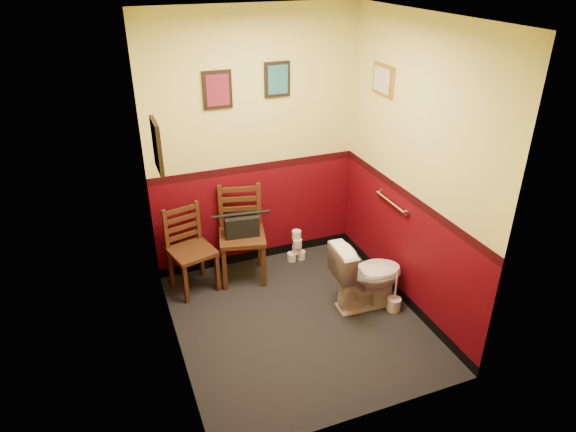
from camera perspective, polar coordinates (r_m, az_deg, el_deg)
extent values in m
cube|color=black|center=(4.94, 1.07, -11.61)|extent=(2.20, 2.40, 0.00)
cube|color=silver|center=(3.86, 1.44, 21.28)|extent=(2.20, 2.40, 0.00)
cube|color=#52050E|center=(5.27, -3.78, 7.83)|extent=(2.20, 0.00, 2.70)
cube|color=#52050E|center=(3.28, 9.25, -5.44)|extent=(2.20, 0.00, 2.70)
cube|color=#52050E|center=(3.98, -13.59, 0.29)|extent=(0.00, 2.40, 2.70)
cube|color=#52050E|center=(4.72, 13.71, 4.70)|extent=(0.00, 2.40, 2.70)
cylinder|color=silver|center=(5.05, 11.33, 1.51)|extent=(0.03, 0.50, 0.03)
cylinder|color=silver|center=(4.88, 13.05, 0.34)|extent=(0.02, 0.06, 0.06)
cylinder|color=silver|center=(5.25, 10.10, 2.66)|extent=(0.02, 0.06, 0.06)
cube|color=black|center=(5.00, -7.86, 13.72)|extent=(0.28, 0.03, 0.36)
cube|color=maroon|center=(4.98, -7.81, 13.67)|extent=(0.22, 0.01, 0.30)
cube|color=black|center=(5.15, -1.21, 14.95)|extent=(0.26, 0.03, 0.34)
cube|color=#205F66|center=(5.14, -1.14, 14.91)|extent=(0.20, 0.01, 0.28)
cube|color=black|center=(3.88, -14.37, 7.56)|extent=(0.03, 0.30, 0.38)
cube|color=#C4B09A|center=(3.88, -14.12, 7.59)|extent=(0.01, 0.24, 0.31)
cube|color=olive|center=(4.99, 10.53, 14.67)|extent=(0.03, 0.34, 0.28)
cube|color=#C4B09A|center=(4.98, 10.36, 14.66)|extent=(0.01, 0.28, 0.22)
imported|color=white|center=(5.01, 8.78, -6.49)|extent=(0.72, 0.42, 0.69)
cylinder|color=silver|center=(5.14, 11.68, -9.57)|extent=(0.13, 0.13, 0.13)
cylinder|color=silver|center=(5.02, 11.92, -7.55)|extent=(0.02, 0.02, 0.37)
cube|color=#402413|center=(5.22, -10.62, -3.89)|extent=(0.50, 0.50, 0.04)
cube|color=#402413|center=(5.15, -11.30, -7.40)|extent=(0.05, 0.05, 0.44)
cube|color=#402413|center=(5.42, -12.92, -5.62)|extent=(0.05, 0.05, 0.44)
cube|color=#402413|center=(5.27, -7.85, -6.19)|extent=(0.05, 0.05, 0.44)
cube|color=#402413|center=(5.53, -9.60, -4.52)|extent=(0.05, 0.05, 0.44)
cube|color=#402413|center=(5.20, -13.44, -1.53)|extent=(0.05, 0.04, 0.44)
cube|color=#402413|center=(5.32, -9.99, -0.48)|extent=(0.05, 0.04, 0.44)
cube|color=#402413|center=(5.32, -11.57, -2.16)|extent=(0.33, 0.11, 0.04)
cube|color=#402413|center=(5.27, -11.67, -1.23)|extent=(0.33, 0.11, 0.04)
cube|color=#402413|center=(5.23, -11.77, -0.29)|extent=(0.33, 0.11, 0.04)
cube|color=#402413|center=(5.18, -11.87, 0.66)|extent=(0.33, 0.11, 0.04)
cube|color=#402413|center=(5.30, -5.12, -2.29)|extent=(0.56, 0.56, 0.04)
cube|color=#402413|center=(5.26, -7.04, -5.85)|extent=(0.05, 0.05, 0.50)
cube|color=#402413|center=(5.59, -7.18, -3.64)|extent=(0.05, 0.05, 0.50)
cube|color=#402413|center=(5.27, -2.71, -5.55)|extent=(0.05, 0.05, 0.50)
cube|color=#402413|center=(5.61, -3.12, -3.36)|extent=(0.05, 0.05, 0.50)
cube|color=#402413|center=(5.36, -7.49, 0.95)|extent=(0.05, 0.05, 0.50)
cube|color=#402413|center=(5.37, -3.26, 1.22)|extent=(0.05, 0.05, 0.50)
cube|color=#402413|center=(5.43, -5.31, -0.22)|extent=(0.37, 0.11, 0.05)
cube|color=#402413|center=(5.38, -5.36, 0.82)|extent=(0.37, 0.11, 0.05)
cube|color=#402413|center=(5.33, -5.41, 1.88)|extent=(0.37, 0.11, 0.05)
cube|color=#402413|center=(5.28, -5.46, 2.96)|extent=(0.37, 0.11, 0.05)
cube|color=black|center=(5.24, -5.18, -1.06)|extent=(0.36, 0.21, 0.21)
cylinder|color=black|center=(5.18, -5.24, 0.19)|extent=(0.30, 0.07, 0.03)
cylinder|color=silver|center=(5.79, 0.42, -4.55)|extent=(0.10, 0.10, 0.09)
cylinder|color=silver|center=(5.83, 1.44, -4.34)|extent=(0.10, 0.10, 0.09)
cylinder|color=silver|center=(5.75, 0.97, -3.72)|extent=(0.10, 0.10, 0.09)
cylinder|color=silver|center=(5.69, 1.05, -3.01)|extent=(0.10, 0.10, 0.09)
cylinder|color=silver|center=(5.67, 0.95, -2.08)|extent=(0.10, 0.10, 0.09)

